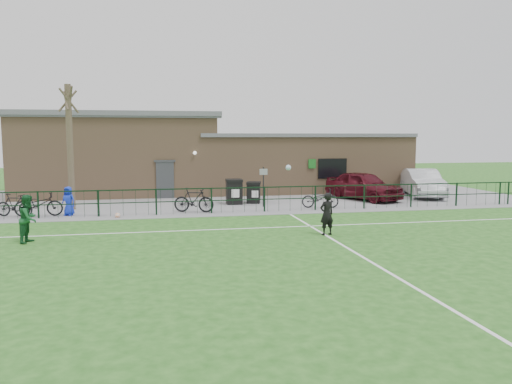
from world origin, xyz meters
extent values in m
plane|color=#215619|center=(0.00, 0.00, 0.00)|extent=(90.00, 90.00, 0.00)
cube|color=slate|center=(0.00, 13.50, 0.01)|extent=(34.00, 13.00, 0.02)
cube|color=white|center=(0.00, 7.80, 0.00)|extent=(28.00, 0.10, 0.01)
cube|color=white|center=(0.00, 4.00, 0.00)|extent=(28.00, 0.10, 0.01)
cube|color=white|center=(2.00, 0.00, 0.00)|extent=(0.10, 16.00, 0.01)
cube|color=black|center=(0.00, 8.00, 0.60)|extent=(28.00, 0.10, 1.20)
cylinder|color=#4B3D2D|center=(-8.00, 10.50, 3.00)|extent=(0.30, 0.30, 6.00)
cube|color=black|center=(0.00, 10.89, 0.62)|extent=(0.84, 0.94, 1.21)
cube|color=black|center=(1.07, 11.06, 0.54)|extent=(0.86, 0.93, 1.04)
cylinder|color=black|center=(1.29, 9.60, 1.02)|extent=(0.08, 0.08, 2.00)
imported|color=#460C15|center=(7.33, 11.21, 0.81)|extent=(3.65, 5.01, 1.59)
imported|color=#B2B5BA|center=(11.31, 11.91, 0.82)|extent=(2.90, 5.15, 1.61)
imported|color=black|center=(-10.14, 8.68, 0.53)|extent=(1.77, 0.98, 1.03)
imported|color=black|center=(-9.12, 8.61, 0.56)|extent=(2.05, 0.72, 1.08)
imported|color=black|center=(-2.28, 8.41, 0.59)|extent=(1.97, 1.12, 1.14)
imported|color=black|center=(3.97, 8.67, 0.50)|extent=(1.91, 0.98, 0.95)
imported|color=#162FD2|center=(-7.85, 8.57, 0.67)|extent=(0.75, 0.63, 1.30)
imported|color=black|center=(2.05, 2.21, 0.77)|extent=(0.64, 0.50, 1.54)
sphere|color=white|center=(1.28, 4.74, 2.30)|extent=(0.22, 0.22, 0.22)
imported|color=#165026|center=(-8.19, 2.94, 0.81)|extent=(0.78, 0.91, 1.62)
sphere|color=white|center=(-5.66, 7.55, 0.12)|extent=(0.23, 0.23, 0.23)
cube|color=#9D7957|center=(0.00, 16.50, 1.75)|extent=(24.00, 5.00, 3.50)
cube|color=#9D7957|center=(-6.24, 16.50, 4.10)|extent=(11.52, 5.00, 1.20)
cube|color=#56595D|center=(-6.24, 16.50, 4.82)|extent=(12.02, 5.40, 0.28)
cube|color=#56595D|center=(5.28, 16.50, 3.60)|extent=(13.44, 5.30, 0.22)
cube|color=#383A3D|center=(-3.50, 13.97, 1.05)|extent=(1.00, 0.08, 2.10)
cube|color=black|center=(6.50, 13.97, 1.60)|extent=(1.80, 0.08, 1.20)
cube|color=#19661E|center=(5.20, 13.92, 1.90)|extent=(0.45, 0.04, 0.55)
camera|label=1|loc=(-3.91, -14.73, 3.58)|focal=35.00mm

